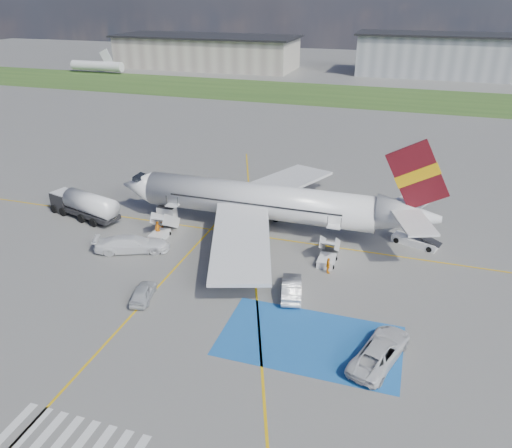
# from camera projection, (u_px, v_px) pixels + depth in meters

# --- Properties ---
(ground) EXTENTS (400.00, 400.00, 0.00)m
(ground) POSITION_uv_depth(u_px,v_px,m) (211.00, 292.00, 45.08)
(ground) COLOR #60605E
(ground) RESTS_ON ground
(grass_strip) EXTENTS (400.00, 30.00, 0.01)m
(grass_strip) POSITION_uv_depth(u_px,v_px,m) (354.00, 96.00, 126.81)
(grass_strip) COLOR #2D4C1E
(grass_strip) RESTS_ON ground
(taxiway_line_main) EXTENTS (120.00, 0.20, 0.01)m
(taxiway_line_main) POSITION_uv_depth(u_px,v_px,m) (252.00, 235.00, 55.40)
(taxiway_line_main) COLOR gold
(taxiway_line_main) RESTS_ON ground
(taxiway_line_cross) EXTENTS (0.20, 60.00, 0.01)m
(taxiway_line_cross) POSITION_uv_depth(u_px,v_px,m) (100.00, 350.00, 37.85)
(taxiway_line_cross) COLOR gold
(taxiway_line_cross) RESTS_ON ground
(taxiway_line_diag) EXTENTS (20.71, 56.45, 0.01)m
(taxiway_line_diag) POSITION_uv_depth(u_px,v_px,m) (252.00, 235.00, 55.40)
(taxiway_line_diag) COLOR gold
(taxiway_line_diag) RESTS_ON ground
(staging_box) EXTENTS (14.00, 8.00, 0.01)m
(staging_box) POSITION_uv_depth(u_px,v_px,m) (310.00, 341.00, 38.88)
(staging_box) COLOR #1B59A5
(staging_box) RESTS_ON ground
(crosswalk) EXTENTS (9.00, 4.00, 0.01)m
(crosswalk) POSITION_uv_depth(u_px,v_px,m) (69.00, 444.00, 30.08)
(crosswalk) COLOR silver
(crosswalk) RESTS_ON ground
(terminal_west) EXTENTS (60.00, 22.00, 10.00)m
(terminal_west) POSITION_uv_depth(u_px,v_px,m) (207.00, 52.00, 169.94)
(terminal_west) COLOR gray
(terminal_west) RESTS_ON ground
(terminal_centre) EXTENTS (48.00, 18.00, 12.00)m
(terminal_centre) POSITION_uv_depth(u_px,v_px,m) (439.00, 56.00, 153.15)
(terminal_centre) COLOR gray
(terminal_centre) RESTS_ON ground
(airliner) EXTENTS (36.81, 32.95, 11.92)m
(airliner) POSITION_uv_depth(u_px,v_px,m) (271.00, 202.00, 55.25)
(airliner) COLOR silver
(airliner) RESTS_ON ground
(airstairs_fwd) EXTENTS (1.90, 5.20, 3.60)m
(airstairs_fwd) POSITION_uv_depth(u_px,v_px,m) (161.00, 231.00, 54.92)
(airstairs_fwd) COLOR silver
(airstairs_fwd) RESTS_ON ground
(airstairs_aft) EXTENTS (1.90, 5.20, 3.60)m
(airstairs_aft) POSITION_uv_depth(u_px,v_px,m) (327.00, 256.00, 49.82)
(airstairs_aft) COLOR silver
(airstairs_aft) RESTS_ON ground
(fuel_tanker) EXTENTS (10.04, 5.14, 3.32)m
(fuel_tanker) POSITION_uv_depth(u_px,v_px,m) (85.00, 207.00, 59.11)
(fuel_tanker) COLOR black
(fuel_tanker) RESTS_ON ground
(gpu_cart) EXTENTS (2.10, 1.37, 1.74)m
(gpu_cart) POSITION_uv_depth(u_px,v_px,m) (167.00, 214.00, 58.86)
(gpu_cart) COLOR silver
(gpu_cart) RESTS_ON ground
(belt_loader) EXTENTS (5.25, 3.09, 1.52)m
(belt_loader) POSITION_uv_depth(u_px,v_px,m) (415.00, 242.00, 53.23)
(belt_loader) COLOR silver
(belt_loader) RESTS_ON ground
(car_silver_a) EXTENTS (2.49, 4.28, 1.37)m
(car_silver_a) POSITION_uv_depth(u_px,v_px,m) (143.00, 293.00, 43.78)
(car_silver_a) COLOR #B7BABF
(car_silver_a) RESTS_ON ground
(car_silver_b) EXTENTS (2.77, 5.20, 1.63)m
(car_silver_b) POSITION_uv_depth(u_px,v_px,m) (292.00, 288.00, 44.28)
(car_silver_b) COLOR #AEB0B5
(car_silver_b) RESTS_ON ground
(van_white_a) EXTENTS (4.07, 5.97, 2.05)m
(van_white_a) POSITION_uv_depth(u_px,v_px,m) (381.00, 348.00, 36.48)
(van_white_a) COLOR silver
(van_white_a) RESTS_ON ground
(van_white_b) EXTENTS (6.20, 4.26, 2.25)m
(van_white_b) POSITION_uv_depth(u_px,v_px,m) (132.00, 242.00, 51.61)
(van_white_b) COLOR white
(van_white_b) RESTS_ON ground
(crew_fwd) EXTENTS (0.75, 0.58, 1.82)m
(crew_fwd) POSITION_uv_depth(u_px,v_px,m) (158.00, 229.00, 54.73)
(crew_fwd) COLOR orange
(crew_fwd) RESTS_ON ground
(crew_nose) EXTENTS (0.83, 0.96, 1.67)m
(crew_nose) POSITION_uv_depth(u_px,v_px,m) (161.00, 222.00, 56.57)
(crew_nose) COLOR orange
(crew_nose) RESTS_ON ground
(crew_aft) EXTENTS (0.72, 1.03, 1.62)m
(crew_aft) POSITION_uv_depth(u_px,v_px,m) (328.00, 266.00, 47.78)
(crew_aft) COLOR orange
(crew_aft) RESTS_ON ground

